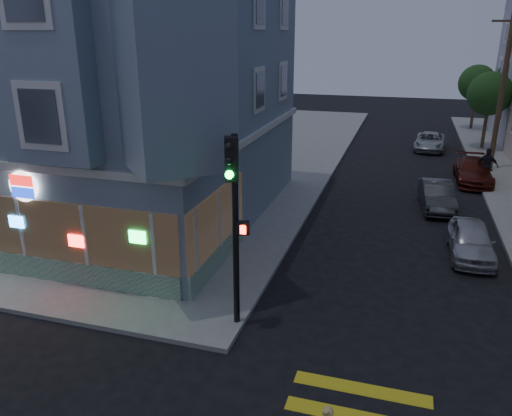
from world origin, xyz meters
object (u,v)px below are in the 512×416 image
at_px(pedestrian_b, 487,166).
at_px(parked_car_c, 473,171).
at_px(parked_car_b, 437,196).
at_px(street_tree_far, 477,83).
at_px(utility_pole, 502,90).
at_px(parked_car_a, 471,240).
at_px(street_tree_near, 490,94).
at_px(parked_car_d, 430,141).
at_px(traffic_signal, 234,202).

xyz_separation_m(pedestrian_b, parked_car_c, (-0.60, 0.39, -0.46)).
bearing_deg(parked_car_c, parked_car_b, -112.73).
height_order(street_tree_far, parked_car_c, street_tree_far).
height_order(utility_pole, parked_car_a, utility_pole).
xyz_separation_m(street_tree_near, street_tree_far, (0.00, 8.00, 0.00)).
distance_m(pedestrian_b, parked_car_a, 10.25).
relative_size(pedestrian_b, parked_car_c, 0.43).
bearing_deg(parked_car_c, utility_pole, 66.79).
xyz_separation_m(street_tree_far, parked_car_c, (-1.50, -17.14, -3.28)).
distance_m(parked_car_c, parked_car_d, 8.28).
bearing_deg(traffic_signal, street_tree_far, 53.89).
xyz_separation_m(street_tree_far, parked_car_a, (-2.58, -27.63, -3.29)).
xyz_separation_m(parked_car_d, traffic_signal, (-5.78, -25.63, 3.20)).
bearing_deg(utility_pole, traffic_signal, -113.84).
bearing_deg(traffic_signal, parked_car_b, 44.05).
height_order(utility_pole, parked_car_b, utility_pole).
xyz_separation_m(street_tree_near, parked_car_a, (-2.58, -19.63, -3.29)).
xyz_separation_m(utility_pole, pedestrian_b, (-0.70, -3.54, -3.68)).
relative_size(utility_pole, pedestrian_b, 4.67).
bearing_deg(parked_car_b, street_tree_far, 75.64).
bearing_deg(street_tree_near, parked_car_a, -97.49).
bearing_deg(parked_car_a, parked_car_b, 99.84).
xyz_separation_m(parked_car_a, parked_car_d, (-1.02, 18.49, -0.04)).
bearing_deg(traffic_signal, pedestrian_b, 42.79).
height_order(utility_pole, traffic_signal, utility_pole).
relative_size(utility_pole, street_tree_near, 1.70).
height_order(parked_car_c, traffic_signal, traffic_signal).
relative_size(parked_car_c, parked_car_d, 1.04).
distance_m(parked_car_b, parked_car_c, 5.61).
bearing_deg(parked_car_a, parked_car_d, 92.09).
xyz_separation_m(parked_car_b, parked_car_c, (2.10, 5.20, 0.01)).
distance_m(street_tree_near, traffic_signal, 28.37).
relative_size(street_tree_near, parked_car_a, 1.41).
relative_size(parked_car_a, traffic_signal, 0.70).
height_order(parked_car_b, parked_car_c, parked_car_c).
distance_m(utility_pole, parked_car_c, 5.36).
distance_m(parked_car_c, traffic_signal, 19.56).
relative_size(pedestrian_b, traffic_signal, 0.36).
bearing_deg(parked_car_d, parked_car_b, -85.82).
bearing_deg(utility_pole, pedestrian_b, -101.19).
relative_size(parked_car_c, traffic_signal, 0.84).
relative_size(street_tree_far, pedestrian_b, 2.75).
bearing_deg(pedestrian_b, parked_car_d, -55.50).
xyz_separation_m(utility_pole, parked_car_a, (-2.38, -13.63, -4.16)).
relative_size(parked_car_b, traffic_signal, 0.73).
xyz_separation_m(utility_pole, street_tree_far, (0.20, 14.00, -0.86)).
bearing_deg(parked_car_d, street_tree_far, 72.68).
relative_size(street_tree_far, parked_car_d, 1.22).
distance_m(pedestrian_b, parked_car_c, 0.85).
xyz_separation_m(street_tree_far, traffic_signal, (-9.38, -34.77, -0.13)).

